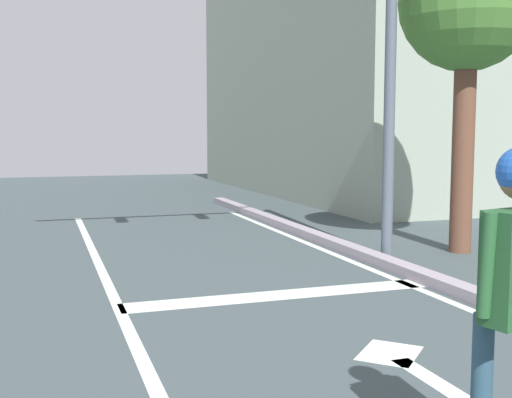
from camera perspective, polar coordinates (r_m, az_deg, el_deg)
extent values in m
cube|color=silver|center=(7.21, 2.17, -8.56)|extent=(3.55, 0.40, 0.01)
cube|color=silver|center=(4.84, 17.18, -16.19)|extent=(0.16, 1.40, 0.01)
cube|color=silver|center=(5.50, 11.85, -13.31)|extent=(0.71, 0.71, 0.01)
cylinder|color=#2C4C5F|center=(3.65, 19.51, -15.68)|extent=(0.11, 0.11, 0.80)
cylinder|color=#25562D|center=(3.21, 19.93, -5.57)|extent=(0.07, 0.10, 0.51)
cylinder|color=#4F5866|center=(9.38, 11.94, 12.98)|extent=(0.16, 0.16, 5.96)
cylinder|color=brown|center=(10.09, 18.01, 4.22)|extent=(0.33, 0.33, 3.12)
sphere|color=#477C33|center=(10.27, 18.41, 16.37)|extent=(2.02, 2.02, 2.02)
cube|color=#919D8D|center=(21.91, 16.49, 10.36)|extent=(12.49, 13.28, 7.21)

